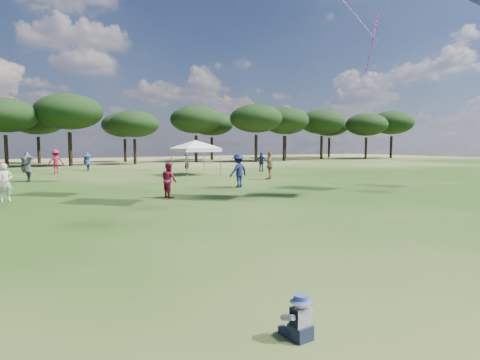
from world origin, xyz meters
The scene contains 4 objects.
tree_line centered at (2.39, 47.41, 5.42)m, with size 108.78×17.63×7.77m.
tent_right centered at (9.59, 26.15, 2.47)m, with size 5.89×5.89×2.89m.
toddler centered at (0.22, 2.22, 0.24)m, with size 0.37×0.41×0.54m.
festival_crowd centered at (1.05, 26.40, 0.86)m, with size 29.51×21.69×1.89m.
Camera 1 is at (-2.69, -1.36, 2.30)m, focal length 30.00 mm.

